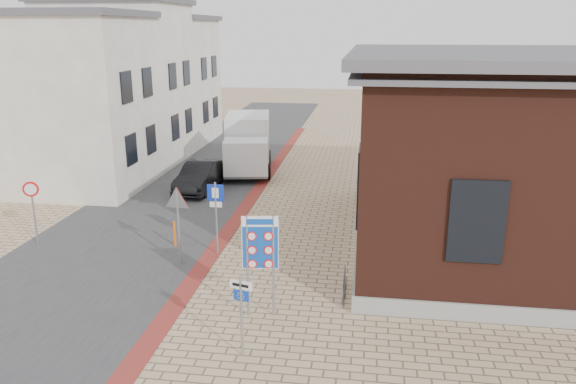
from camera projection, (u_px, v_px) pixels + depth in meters
The scene contains 16 objects.
ground at pixel (239, 323), 14.86m from camera, with size 120.00×120.00×0.00m, color tan.
road_strip at pixel (202, 175), 29.87m from camera, with size 7.00×60.00×0.02m, color #38383A.
curb_strip at pixel (246, 206), 24.63m from camera, with size 0.60×40.00×0.02m, color maroon.
brick_building at pixel (538, 150), 19.29m from camera, with size 13.00×13.00×6.80m.
townhouse_near at pixel (68, 101), 26.60m from camera, with size 7.40×6.40×8.30m.
townhouse_mid at pixel (121, 81), 32.19m from camera, with size 7.40×6.40×9.10m.
townhouse_far at pixel (159, 79), 38.00m from camera, with size 7.40×6.40×8.30m.
bike_rack at pixel (344, 284), 16.52m from camera, with size 0.08×1.80×0.60m.
sedan at pixel (200, 176), 26.88m from camera, with size 1.45×4.15×1.37m, color black.
box_truck at pixel (248, 143), 30.22m from camera, with size 3.20×6.01×2.98m.
border_sign at pixel (260, 245), 14.70m from camera, with size 0.97×0.19×2.84m.
essen_sign at pixel (241, 305), 13.00m from camera, with size 0.55×0.17×2.07m.
parking_sign at pixel (216, 206), 18.89m from camera, with size 0.57×0.07×2.57m.
yield_sign at pixel (177, 207), 18.01m from camera, with size 0.92×0.14×2.60m.
speed_sign at pixel (33, 203), 19.87m from camera, with size 0.52×0.23×2.34m.
bollard at pixel (175, 234), 19.96m from camera, with size 0.08×0.08×0.94m, color orange.
Camera 1 is at (3.19, -12.97, 7.51)m, focal length 35.00 mm.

